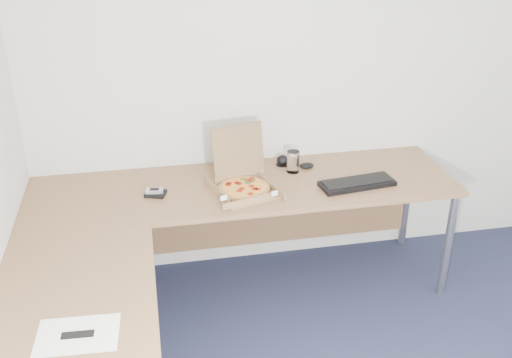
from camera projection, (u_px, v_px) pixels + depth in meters
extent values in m
cube|color=olive|center=(244.00, 187.00, 3.49)|extent=(2.50, 0.70, 0.03)
cube|color=olive|center=(70.00, 329.00, 2.36)|extent=(0.70, 1.50, 0.03)
cylinder|color=gray|center=(407.00, 200.00, 4.12)|extent=(0.05, 0.05, 0.70)
cube|color=olive|center=(244.00, 192.00, 3.39)|extent=(0.32, 0.32, 0.01)
cube|color=olive|center=(239.00, 152.00, 3.48)|extent=(0.32, 0.06, 0.32)
cylinder|color=#BA7E46|center=(244.00, 189.00, 3.38)|extent=(0.29, 0.29, 0.02)
cylinder|color=#CE4B26|center=(244.00, 187.00, 3.38)|extent=(0.25, 0.25, 0.00)
cylinder|color=silver|center=(293.00, 162.00, 3.61)|extent=(0.08, 0.08, 0.14)
cube|color=black|center=(357.00, 183.00, 3.46)|extent=(0.46, 0.21, 0.03)
ellipsoid|color=black|center=(307.00, 166.00, 3.68)|extent=(0.11, 0.09, 0.03)
cube|color=black|center=(156.00, 194.00, 3.36)|extent=(0.13, 0.12, 0.02)
cube|color=#B2B5BA|center=(155.00, 191.00, 3.35)|extent=(0.10, 0.06, 0.02)
cube|color=white|center=(78.00, 335.00, 2.31)|extent=(0.33, 0.24, 0.00)
ellipsoid|color=black|center=(283.00, 160.00, 3.72)|extent=(0.08, 0.08, 0.07)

